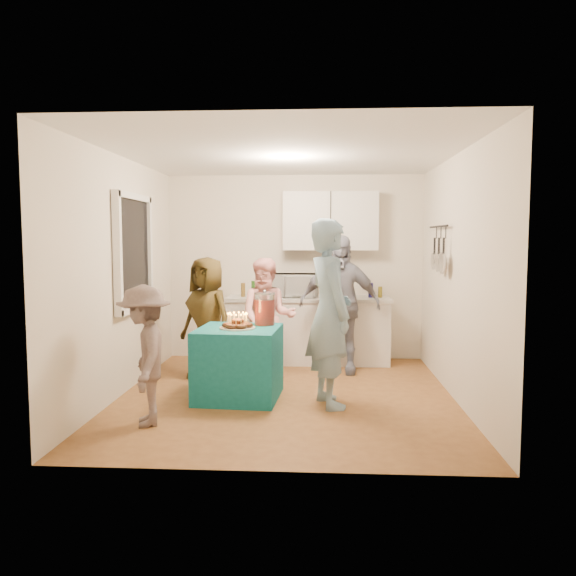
# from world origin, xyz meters

# --- Properties ---
(floor) EXTENTS (4.00, 4.00, 0.00)m
(floor) POSITION_xyz_m (0.00, 0.00, 0.00)
(floor) COLOR brown
(floor) RESTS_ON ground
(ceiling) EXTENTS (4.00, 4.00, 0.00)m
(ceiling) POSITION_xyz_m (0.00, 0.00, 2.60)
(ceiling) COLOR white
(ceiling) RESTS_ON floor
(back_wall) EXTENTS (3.60, 3.60, 0.00)m
(back_wall) POSITION_xyz_m (0.00, 2.00, 1.30)
(back_wall) COLOR silver
(back_wall) RESTS_ON floor
(left_wall) EXTENTS (4.00, 4.00, 0.00)m
(left_wall) POSITION_xyz_m (-1.80, 0.00, 1.30)
(left_wall) COLOR silver
(left_wall) RESTS_ON floor
(right_wall) EXTENTS (4.00, 4.00, 0.00)m
(right_wall) POSITION_xyz_m (1.80, 0.00, 1.30)
(right_wall) COLOR silver
(right_wall) RESTS_ON floor
(window_night) EXTENTS (0.04, 1.00, 1.20)m
(window_night) POSITION_xyz_m (-1.77, 0.30, 1.55)
(window_night) COLOR black
(window_night) RESTS_ON left_wall
(counter) EXTENTS (2.20, 0.58, 0.86)m
(counter) POSITION_xyz_m (0.20, 1.70, 0.43)
(counter) COLOR white
(counter) RESTS_ON floor
(countertop) EXTENTS (2.24, 0.62, 0.05)m
(countertop) POSITION_xyz_m (0.20, 1.70, 0.89)
(countertop) COLOR beige
(countertop) RESTS_ON counter
(upper_cabinet) EXTENTS (1.30, 0.30, 0.80)m
(upper_cabinet) POSITION_xyz_m (0.50, 1.85, 1.95)
(upper_cabinet) COLOR white
(upper_cabinet) RESTS_ON back_wall
(pot_rack) EXTENTS (0.12, 1.00, 0.60)m
(pot_rack) POSITION_xyz_m (1.72, 0.70, 1.60)
(pot_rack) COLOR black
(pot_rack) RESTS_ON right_wall
(microwave) EXTENTS (0.59, 0.42, 0.32)m
(microwave) POSITION_xyz_m (0.03, 1.70, 1.07)
(microwave) COLOR white
(microwave) RESTS_ON countertop
(party_table) EXTENTS (0.91, 0.91, 0.76)m
(party_table) POSITION_xyz_m (-0.50, -0.11, 0.38)
(party_table) COLOR #116871
(party_table) RESTS_ON floor
(donut_cake) EXTENTS (0.38, 0.38, 0.18)m
(donut_cake) POSITION_xyz_m (-0.51, -0.14, 0.85)
(donut_cake) COLOR #381C0C
(donut_cake) RESTS_ON party_table
(punch_jar) EXTENTS (0.22, 0.22, 0.34)m
(punch_jar) POSITION_xyz_m (-0.24, 0.12, 0.93)
(punch_jar) COLOR red
(punch_jar) RESTS_ON party_table
(man_birthday) EXTENTS (0.66, 0.81, 1.91)m
(man_birthday) POSITION_xyz_m (0.46, -0.30, 0.95)
(man_birthday) COLOR #81A4BC
(man_birthday) RESTS_ON floor
(woman_back_left) EXTENTS (0.87, 0.79, 1.49)m
(woman_back_left) POSITION_xyz_m (-1.01, 0.74, 0.74)
(woman_back_left) COLOR brown
(woman_back_left) RESTS_ON floor
(woman_back_center) EXTENTS (0.72, 0.56, 1.47)m
(woman_back_center) POSITION_xyz_m (-0.28, 0.85, 0.74)
(woman_back_center) COLOR pink
(woman_back_center) RESTS_ON floor
(woman_back_right) EXTENTS (1.05, 0.48, 1.75)m
(woman_back_right) POSITION_xyz_m (0.61, 1.13, 0.88)
(woman_back_right) COLOR #101535
(woman_back_right) RESTS_ON floor
(child_near_left) EXTENTS (0.71, 0.94, 1.29)m
(child_near_left) POSITION_xyz_m (-1.23, -1.01, 0.65)
(child_near_left) COLOR brown
(child_near_left) RESTS_ON floor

